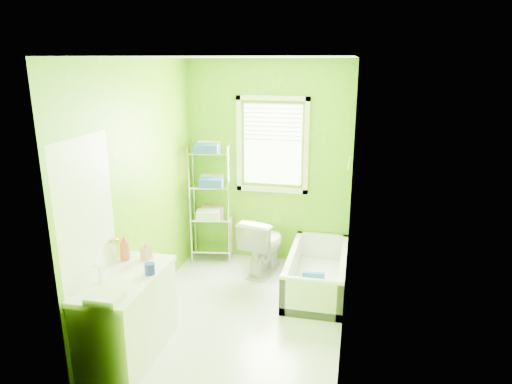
% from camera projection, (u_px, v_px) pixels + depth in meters
% --- Properties ---
extents(ground, '(2.90, 2.90, 0.00)m').
position_uv_depth(ground, '(241.00, 313.00, 4.83)').
color(ground, silver).
rests_on(ground, ground).
extents(room_envelope, '(2.14, 2.94, 2.62)m').
position_uv_depth(room_envelope, '(240.00, 171.00, 4.39)').
color(room_envelope, '#62A307').
rests_on(room_envelope, ground).
extents(window, '(0.92, 0.05, 1.22)m').
position_uv_depth(window, '(272.00, 140.00, 5.70)').
color(window, white).
rests_on(window, ground).
extents(door, '(0.09, 0.80, 2.00)m').
position_uv_depth(door, '(91.00, 255.00, 3.83)').
color(door, white).
rests_on(door, ground).
extents(right_wall_decor, '(0.04, 1.48, 1.17)m').
position_uv_depth(right_wall_decor, '(347.00, 201.00, 4.22)').
color(right_wall_decor, '#49080F').
rests_on(right_wall_decor, ground).
extents(bathtub, '(0.65, 1.40, 0.45)m').
position_uv_depth(bathtub, '(316.00, 278.00, 5.28)').
color(bathtub, white).
rests_on(bathtub, ground).
extents(toilet, '(0.55, 0.79, 0.74)m').
position_uv_depth(toilet, '(263.00, 244.00, 5.68)').
color(toilet, white).
rests_on(toilet, ground).
extents(vanity, '(0.53, 1.05, 1.03)m').
position_uv_depth(vanity, '(128.00, 314.00, 4.03)').
color(vanity, white).
rests_on(vanity, ground).
extents(wire_shelf_unit, '(0.57, 0.47, 1.57)m').
position_uv_depth(wire_shelf_unit, '(212.00, 190.00, 5.91)').
color(wire_shelf_unit, silver).
rests_on(wire_shelf_unit, ground).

